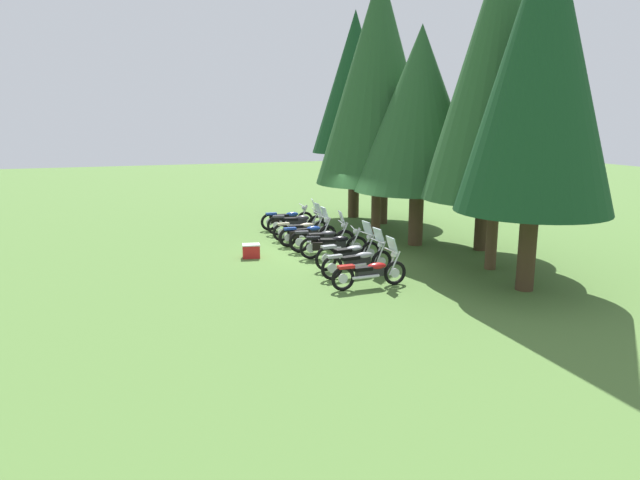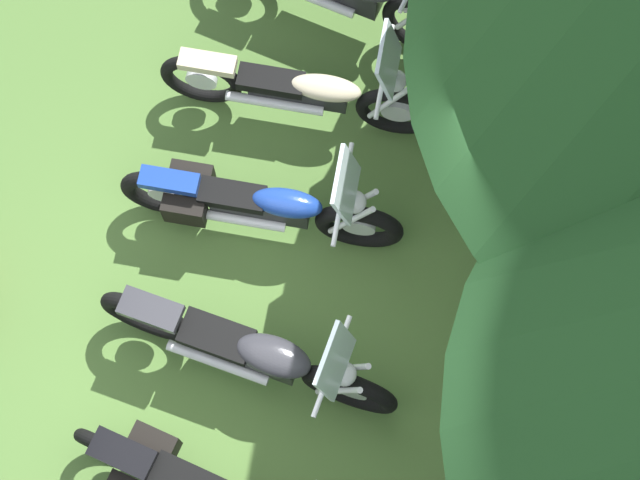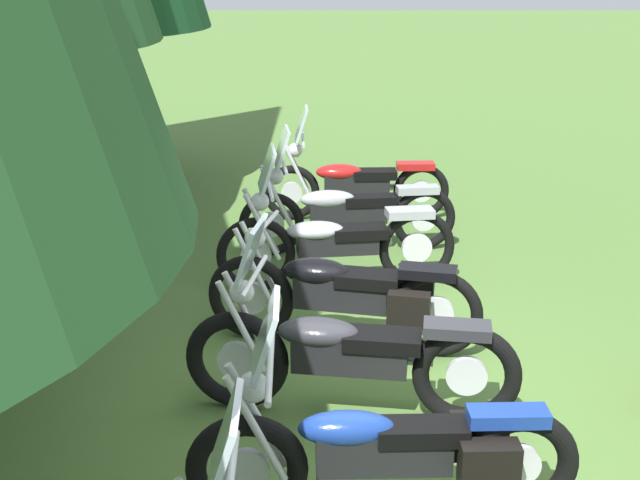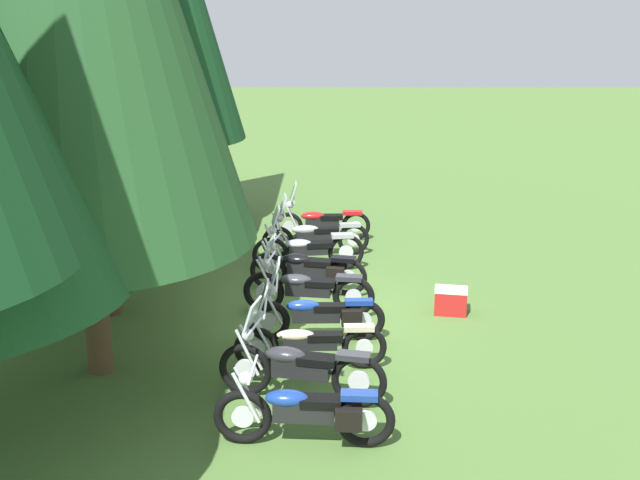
{
  "view_description": "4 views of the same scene",
  "coord_description": "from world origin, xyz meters",
  "px_view_note": "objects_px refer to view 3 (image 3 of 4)",
  "views": [
    {
      "loc": [
        17.65,
        -6.25,
        4.43
      ],
      "look_at": [
        1.07,
        -0.42,
        0.67
      ],
      "focal_mm": 31.94,
      "sensor_mm": 36.0,
      "label": 1
    },
    {
      "loc": [
        1.34,
        0.89,
        7.79
      ],
      "look_at": [
        -0.84,
        0.43,
        0.94
      ],
      "focal_mm": 58.62,
      "sensor_mm": 36.0,
      "label": 2
    },
    {
      "loc": [
        -5.05,
        0.25,
        3.04
      ],
      "look_at": [
        1.1,
        0.26,
        0.87
      ],
      "focal_mm": 46.26,
      "sensor_mm": 36.0,
      "label": 3
    },
    {
      "loc": [
        -12.32,
        -0.21,
        5.05
      ],
      "look_at": [
        1.26,
        -0.14,
        0.93
      ],
      "focal_mm": 42.73,
      "sensor_mm": 36.0,
      "label": 4
    }
  ],
  "objects_px": {
    "motorcycle_4": "(346,353)",
    "motorcycle_6": "(334,241)",
    "motorcycle_7": "(345,211)",
    "motorcycle_5": "(346,293)",
    "motorcycle_3": "(388,451)",
    "motorcycle_8": "(354,182)"
  },
  "relations": [
    {
      "from": "motorcycle_7",
      "to": "motorcycle_3",
      "type": "bearing_deg",
      "value": 84.98
    },
    {
      "from": "motorcycle_3",
      "to": "motorcycle_8",
      "type": "distance_m",
      "value": 5.5
    },
    {
      "from": "motorcycle_4",
      "to": "motorcycle_8",
      "type": "xyz_separation_m",
      "value": [
        4.39,
        -0.22,
        -0.02
      ]
    },
    {
      "from": "motorcycle_3",
      "to": "motorcycle_7",
      "type": "height_order",
      "value": "motorcycle_7"
    },
    {
      "from": "motorcycle_4",
      "to": "motorcycle_5",
      "type": "height_order",
      "value": "motorcycle_4"
    },
    {
      "from": "motorcycle_8",
      "to": "motorcycle_3",
      "type": "bearing_deg",
      "value": 87.78
    },
    {
      "from": "motorcycle_3",
      "to": "motorcycle_7",
      "type": "bearing_deg",
      "value": -90.16
    },
    {
      "from": "motorcycle_4",
      "to": "motorcycle_8",
      "type": "relative_size",
      "value": 1.04
    },
    {
      "from": "motorcycle_3",
      "to": "motorcycle_6",
      "type": "distance_m",
      "value": 3.38
    },
    {
      "from": "motorcycle_7",
      "to": "motorcycle_8",
      "type": "distance_m",
      "value": 1.16
    },
    {
      "from": "motorcycle_3",
      "to": "motorcycle_4",
      "type": "bearing_deg",
      "value": -81.38
    },
    {
      "from": "motorcycle_4",
      "to": "motorcycle_7",
      "type": "distance_m",
      "value": 3.24
    },
    {
      "from": "motorcycle_6",
      "to": "motorcycle_7",
      "type": "relative_size",
      "value": 0.98
    },
    {
      "from": "motorcycle_3",
      "to": "motorcycle_6",
      "type": "xyz_separation_m",
      "value": [
        3.37,
        0.24,
        0.03
      ]
    },
    {
      "from": "motorcycle_5",
      "to": "motorcycle_4",
      "type": "bearing_deg",
      "value": 100.15
    },
    {
      "from": "motorcycle_3",
      "to": "motorcycle_8",
      "type": "bearing_deg",
      "value": -91.96
    },
    {
      "from": "motorcycle_5",
      "to": "motorcycle_7",
      "type": "height_order",
      "value": "motorcycle_7"
    },
    {
      "from": "motorcycle_4",
      "to": "motorcycle_7",
      "type": "bearing_deg",
      "value": -83.38
    },
    {
      "from": "motorcycle_3",
      "to": "motorcycle_7",
      "type": "relative_size",
      "value": 0.95
    },
    {
      "from": "motorcycle_3",
      "to": "motorcycle_8",
      "type": "xyz_separation_m",
      "value": [
        5.5,
        -0.02,
        0.01
      ]
    },
    {
      "from": "motorcycle_7",
      "to": "motorcycle_5",
      "type": "bearing_deg",
      "value": 82.18
    },
    {
      "from": "motorcycle_4",
      "to": "motorcycle_6",
      "type": "bearing_deg",
      "value": -80.91
    }
  ]
}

